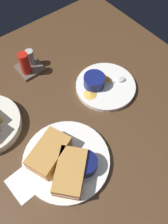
# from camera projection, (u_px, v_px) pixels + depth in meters

# --- Properties ---
(ground_plane) EXTENTS (1.10, 1.10, 0.03)m
(ground_plane) POSITION_uv_depth(u_px,v_px,m) (73.00, 135.00, 0.76)
(ground_plane) COLOR #4C331E
(plate_sandwich_main) EXTENTS (0.26, 0.26, 0.02)m
(plate_sandwich_main) POSITION_uv_depth(u_px,v_px,m) (66.00, 160.00, 0.69)
(plate_sandwich_main) COLOR white
(plate_sandwich_main) RESTS_ON ground_plane
(sandwich_half_near) EXTENTS (0.15, 0.12, 0.05)m
(sandwich_half_near) POSITION_uv_depth(u_px,v_px,m) (49.00, 153.00, 0.67)
(sandwich_half_near) COLOR #C68C42
(sandwich_half_near) RESTS_ON plate_sandwich_main
(sandwich_half_far) EXTENTS (0.15, 0.14, 0.05)m
(sandwich_half_far) POSITION_uv_depth(u_px,v_px,m) (70.00, 172.00, 0.64)
(sandwich_half_far) COLOR #C68C42
(sandwich_half_far) RESTS_ON plate_sandwich_main
(ramekin_dark_sauce) EXTENTS (0.07, 0.07, 0.04)m
(ramekin_dark_sauce) POSITION_uv_depth(u_px,v_px,m) (85.00, 163.00, 0.66)
(ramekin_dark_sauce) COLOR #0C144C
(ramekin_dark_sauce) RESTS_ON plate_sandwich_main
(spoon_by_dark_ramekin) EXTENTS (0.05, 0.10, 0.01)m
(spoon_by_dark_ramekin) POSITION_uv_depth(u_px,v_px,m) (68.00, 156.00, 0.69)
(spoon_by_dark_ramekin) COLOR silver
(spoon_by_dark_ramekin) RESTS_ON plate_sandwich_main
(plate_chips_companion) EXTENTS (0.21, 0.21, 0.02)m
(plate_chips_companion) POSITION_uv_depth(u_px,v_px,m) (106.00, 86.00, 0.84)
(plate_chips_companion) COLOR white
(plate_chips_companion) RESTS_ON ground_plane
(ramekin_light_gravy) EXTENTS (0.07, 0.07, 0.04)m
(ramekin_light_gravy) POSITION_uv_depth(u_px,v_px,m) (94.00, 81.00, 0.82)
(ramekin_light_gravy) COLOR navy
(ramekin_light_gravy) RESTS_ON plate_chips_companion
(spoon_by_gravy_ramekin) EXTENTS (0.10, 0.04, 0.01)m
(spoon_by_gravy_ramekin) POSITION_uv_depth(u_px,v_px,m) (118.00, 81.00, 0.84)
(spoon_by_gravy_ramekin) COLOR silver
(spoon_by_gravy_ramekin) RESTS_ON plate_chips_companion
(plantain_chip_scatter) EXTENTS (0.14, 0.09, 0.01)m
(plantain_chip_scatter) POSITION_uv_depth(u_px,v_px,m) (98.00, 82.00, 0.84)
(plantain_chip_scatter) COLOR orange
(plantain_chip_scatter) RESTS_ON plate_chips_companion
(condiment_caddy) EXTENTS (0.09, 0.09, 0.10)m
(condiment_caddy) POSITION_uv_depth(u_px,v_px,m) (28.00, 64.00, 0.86)
(condiment_caddy) COLOR brown
(condiment_caddy) RESTS_ON ground_plane
(paper_napkin_folded) EXTENTS (0.12, 0.10, 0.00)m
(paper_napkin_folded) POSITION_uv_depth(u_px,v_px,m) (29.00, 180.00, 0.67)
(paper_napkin_folded) COLOR white
(paper_napkin_folded) RESTS_ON ground_plane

